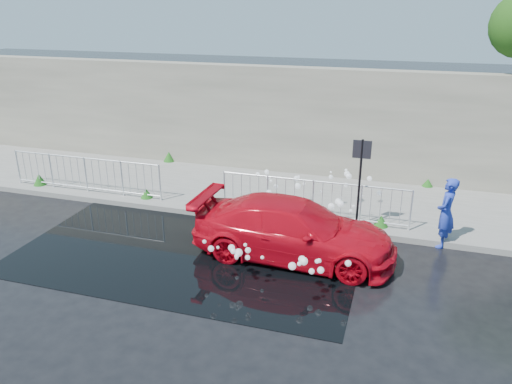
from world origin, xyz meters
TOP-DOWN VIEW (x-y plane):
  - ground at (0.00, 0.00)m, footprint 90.00×90.00m
  - pavement at (0.00, 5.00)m, footprint 30.00×4.00m
  - curb at (0.00, 3.00)m, footprint 30.00×0.25m
  - retaining_wall at (0.00, 7.20)m, footprint 30.00×0.60m
  - puddle at (0.50, 1.00)m, footprint 8.00×5.00m
  - sign_post at (4.20, 3.10)m, footprint 0.45×0.06m
  - railing_left at (-4.00, 3.35)m, footprint 5.05×0.05m
  - railing_right at (3.00, 3.35)m, footprint 5.05×0.05m
  - weeds at (-0.41, 4.44)m, footprint 12.17×3.93m
  - water_spray at (2.85, 2.36)m, footprint 3.67×5.66m
  - red_car at (2.93, 1.40)m, footprint 4.75×2.04m
  - person at (6.30, 3.00)m, footprint 0.57×0.73m

SIDE VIEW (x-z plane):
  - ground at x=0.00m, z-range 0.00..0.00m
  - puddle at x=0.50m, z-range 0.00..0.01m
  - pavement at x=0.00m, z-range 0.00..0.15m
  - curb at x=0.00m, z-range 0.00..0.16m
  - weeds at x=-0.41m, z-range 0.12..0.53m
  - red_car at x=2.93m, z-range 0.00..1.36m
  - railing_left at x=-4.00m, z-range 0.19..1.29m
  - railing_right at x=3.00m, z-range 0.19..1.29m
  - water_spray at x=2.85m, z-range 0.28..1.24m
  - person at x=6.30m, z-range 0.00..1.76m
  - sign_post at x=4.20m, z-range 0.47..2.97m
  - retaining_wall at x=0.00m, z-range 0.15..3.65m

